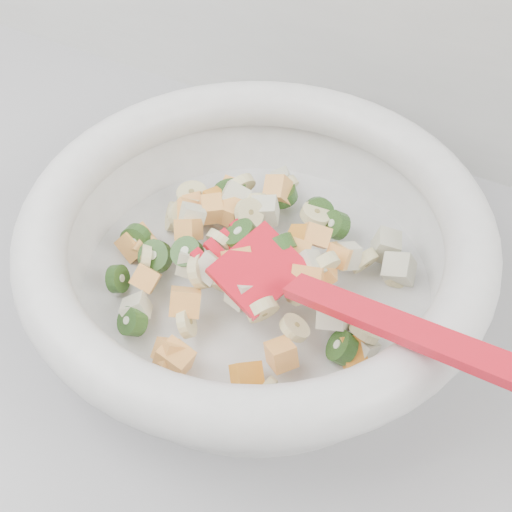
% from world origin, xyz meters
% --- Properties ---
extents(counter, '(2.00, 0.60, 0.90)m').
position_xyz_m(counter, '(0.00, 1.45, 0.45)').
color(counter, '#939297').
rests_on(counter, ground).
extents(mixing_bowl, '(0.42, 0.36, 0.14)m').
position_xyz_m(mixing_bowl, '(0.14, 1.50, 0.95)').
color(mixing_bowl, white).
rests_on(mixing_bowl, counter).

